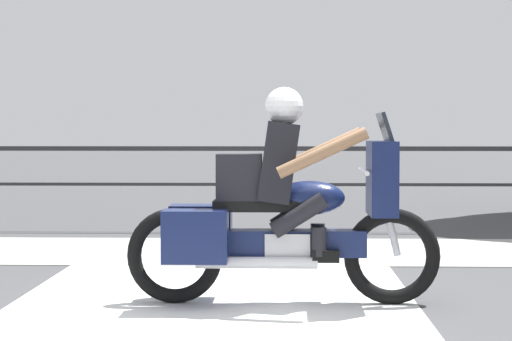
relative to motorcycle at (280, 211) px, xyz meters
name	(u,v)px	position (x,y,z in m)	size (l,w,h in m)	color
ground_plane	(279,308)	(-0.01, -0.17, -0.71)	(120.00, 120.00, 0.00)	#424244
sidewalk_band	(281,251)	(-0.01, 3.23, -0.71)	(44.00, 2.40, 0.01)	#A8A59E
crosswalk_band	(210,312)	(-0.50, -0.37, -0.71)	(3.09, 6.00, 0.01)	silver
fence_railing	(282,164)	(-0.01, 5.40, 0.16)	(36.00, 0.05, 1.10)	#232326
motorcycle	(280,211)	(0.00, 0.00, 0.00)	(2.38, 0.76, 1.65)	black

